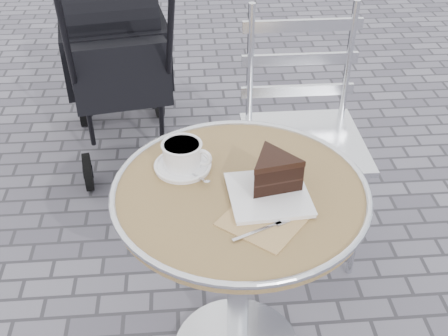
{
  "coord_description": "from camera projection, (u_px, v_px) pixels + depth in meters",
  "views": [
    {
      "loc": [
        -0.14,
        -1.21,
        1.69
      ],
      "look_at": [
        -0.04,
        0.04,
        0.78
      ],
      "focal_mm": 45.0,
      "sensor_mm": 36.0,
      "label": 1
    }
  ],
  "objects": [
    {
      "name": "bistro_chair",
      "position": [
        301.0,
        106.0,
        2.15
      ],
      "size": [
        0.45,
        0.45,
        0.99
      ],
      "rotation": [
        0.0,
        0.0,
        -0.0
      ],
      "color": "silver",
      "rests_on": "ground"
    },
    {
      "name": "baby_stroller",
      "position": [
        117.0,
        61.0,
        2.79
      ],
      "size": [
        0.62,
        1.08,
        1.06
      ],
      "rotation": [
        0.0,
        0.0,
        0.16
      ],
      "color": "black",
      "rests_on": "ground"
    },
    {
      "name": "cake_plate_set",
      "position": [
        273.0,
        177.0,
        1.5
      ],
      "size": [
        0.28,
        0.35,
        0.11
      ],
      "rotation": [
        0.0,
        0.0,
        0.07
      ],
      "color": "tan",
      "rests_on": "cafe_table"
    },
    {
      "name": "cappuccino_set",
      "position": [
        183.0,
        157.0,
        1.6
      ],
      "size": [
        0.17,
        0.18,
        0.08
      ],
      "rotation": [
        0.0,
        0.0,
        -0.33
      ],
      "color": "white",
      "rests_on": "cafe_table"
    },
    {
      "name": "cafe_table",
      "position": [
        239.0,
        233.0,
        1.64
      ],
      "size": [
        0.72,
        0.72,
        0.74
      ],
      "color": "silver",
      "rests_on": "ground"
    }
  ]
}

